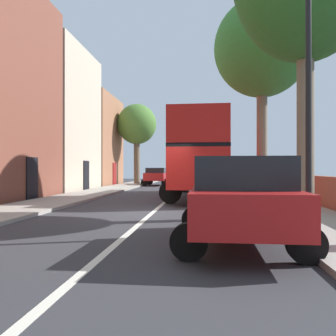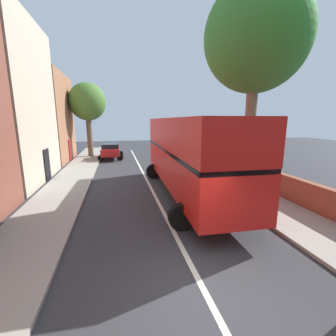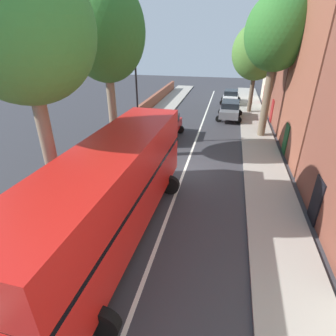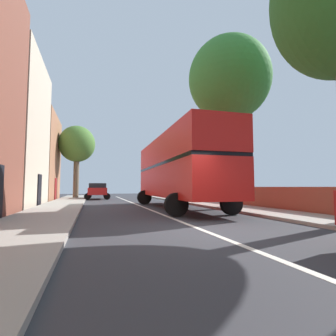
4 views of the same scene
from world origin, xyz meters
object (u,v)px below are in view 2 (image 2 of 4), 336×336
(street_tree_right_3, at_px, (256,39))
(street_tree_left_2, at_px, (87,103))
(double_decker_bus, at_px, (187,152))
(parked_car_red_left_3, at_px, (111,150))

(street_tree_right_3, bearing_deg, street_tree_left_2, 121.35)
(double_decker_bus, height_order, street_tree_right_3, street_tree_right_3)
(parked_car_red_left_3, relative_size, street_tree_right_3, 0.41)
(double_decker_bus, xyz_separation_m, parked_car_red_left_3, (-4.20, 13.02, -1.42))
(parked_car_red_left_3, distance_m, street_tree_left_2, 5.62)
(parked_car_red_left_3, xyz_separation_m, street_tree_left_2, (-2.20, 1.77, 4.86))
(double_decker_bus, relative_size, street_tree_left_2, 1.48)
(double_decker_bus, relative_size, street_tree_right_3, 1.12)
(street_tree_left_2, relative_size, street_tree_right_3, 0.76)
(double_decker_bus, bearing_deg, street_tree_left_2, 113.40)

